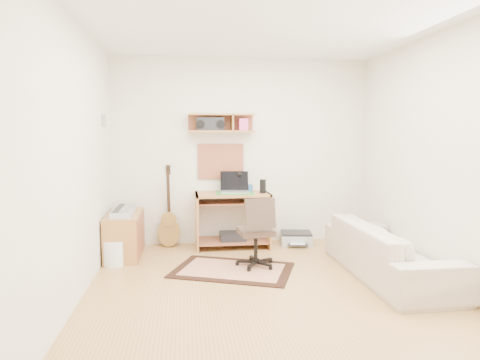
{
  "coord_description": "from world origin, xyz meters",
  "views": [
    {
      "loc": [
        -0.81,
        -3.98,
        1.54
      ],
      "look_at": [
        -0.15,
        1.05,
        1.0
      ],
      "focal_mm": 31.85,
      "sensor_mm": 36.0,
      "label": 1
    }
  ],
  "objects": [
    {
      "name": "floor",
      "position": [
        0.0,
        0.0,
        -0.01
      ],
      "size": [
        3.6,
        4.0,
        0.01
      ],
      "primitive_type": "cube",
      "color": "tan",
      "rests_on": "ground"
    },
    {
      "name": "ceiling",
      "position": [
        0.0,
        0.0,
        2.6
      ],
      "size": [
        3.6,
        4.0,
        0.01
      ],
      "primitive_type": "cube",
      "color": "white",
      "rests_on": "ground"
    },
    {
      "name": "back_wall",
      "position": [
        0.0,
        2.0,
        1.3
      ],
      "size": [
        3.6,
        0.01,
        2.6
      ],
      "primitive_type": "cube",
      "color": "#EDE5CE",
      "rests_on": "ground"
    },
    {
      "name": "left_wall",
      "position": [
        -1.8,
        0.0,
        1.3
      ],
      "size": [
        0.01,
        4.0,
        2.6
      ],
      "primitive_type": "cube",
      "color": "#EDE5CE",
      "rests_on": "ground"
    },
    {
      "name": "right_wall",
      "position": [
        1.8,
        0.0,
        1.3
      ],
      "size": [
        0.01,
        4.0,
        2.6
      ],
      "primitive_type": "cube",
      "color": "#EDE5CE",
      "rests_on": "ground"
    },
    {
      "name": "wall_shelf",
      "position": [
        -0.3,
        1.88,
        1.7
      ],
      "size": [
        0.9,
        0.25,
        0.26
      ],
      "primitive_type": "cube",
      "color": "#B3783F",
      "rests_on": "back_wall"
    },
    {
      "name": "cork_board",
      "position": [
        -0.3,
        1.98,
        1.17
      ],
      "size": [
        0.64,
        0.03,
        0.49
      ],
      "primitive_type": "cube",
      "color": "tan",
      "rests_on": "back_wall"
    },
    {
      "name": "wall_photo",
      "position": [
        -1.79,
        1.5,
        1.72
      ],
      "size": [
        0.02,
        0.2,
        0.15
      ],
      "primitive_type": "cube",
      "color": "#4C8CBF",
      "rests_on": "left_wall"
    },
    {
      "name": "desk",
      "position": [
        -0.16,
        1.73,
        0.38
      ],
      "size": [
        1.0,
        0.55,
        0.75
      ],
      "primitive_type": null,
      "color": "#B3783F",
      "rests_on": "floor"
    },
    {
      "name": "laptop",
      "position": [
        -0.14,
        1.71,
        0.9
      ],
      "size": [
        0.41,
        0.41,
        0.29
      ],
      "primitive_type": null,
      "rotation": [
        0.0,
        0.0,
        -0.08
      ],
      "color": "silver",
      "rests_on": "desk"
    },
    {
      "name": "speaker",
      "position": [
        0.25,
        1.68,
        0.84
      ],
      "size": [
        0.08,
        0.08,
        0.19
      ],
      "primitive_type": "cylinder",
      "color": "black",
      "rests_on": "desk"
    },
    {
      "name": "desk_lamp",
      "position": [
        -0.01,
        1.87,
        0.89
      ],
      "size": [
        0.09,
        0.09,
        0.28
      ],
      "primitive_type": null,
      "color": "black",
      "rests_on": "desk"
    },
    {
      "name": "pencil_cup",
      "position": [
        0.1,
        1.83,
        0.8
      ],
      "size": [
        0.07,
        0.07,
        0.1
      ],
      "primitive_type": "cylinder",
      "color": "#335D99",
      "rests_on": "desk"
    },
    {
      "name": "boombox",
      "position": [
        -0.45,
        1.87,
        1.68
      ],
      "size": [
        0.37,
        0.17,
        0.19
      ],
      "primitive_type": "cube",
      "color": "black",
      "rests_on": "wall_shelf"
    },
    {
      "name": "rug",
      "position": [
        -0.28,
        0.7,
        0.01
      ],
      "size": [
        1.53,
        1.29,
        0.02
      ],
      "primitive_type": "cube",
      "rotation": [
        0.0,
        0.0,
        -0.37
      ],
      "color": "beige",
      "rests_on": "floor"
    },
    {
      "name": "task_chair",
      "position": [
        0.0,
        0.79,
        0.42
      ],
      "size": [
        0.47,
        0.47,
        0.85
      ],
      "primitive_type": null,
      "rotation": [
        0.0,
        0.0,
        0.1
      ],
      "color": "#3A2B22",
      "rests_on": "floor"
    },
    {
      "name": "cabinet",
      "position": [
        -1.58,
        1.47,
        0.28
      ],
      "size": [
        0.4,
        0.9,
        0.55
      ],
      "primitive_type": "cube",
      "color": "#B3783F",
      "rests_on": "floor"
    },
    {
      "name": "music_keyboard",
      "position": [
        -1.58,
        1.47,
        0.58
      ],
      "size": [
        0.24,
        0.75,
        0.07
      ],
      "primitive_type": "cube",
      "color": "#B2B5BA",
      "rests_on": "cabinet"
    },
    {
      "name": "guitar",
      "position": [
        -1.03,
        1.86,
        0.57
      ],
      "size": [
        0.31,
        0.2,
        1.13
      ],
      "primitive_type": null,
      "rotation": [
        0.0,
        0.0,
        -0.04
      ],
      "color": "olive",
      "rests_on": "floor"
    },
    {
      "name": "waste_basket",
      "position": [
        -1.65,
        1.07,
        0.15
      ],
      "size": [
        0.27,
        0.27,
        0.29
      ],
      "primitive_type": "cylinder",
      "rotation": [
        0.0,
        0.0,
        -0.11
      ],
      "color": "white",
      "rests_on": "floor"
    },
    {
      "name": "printer",
      "position": [
        0.75,
        1.76,
        0.09
      ],
      "size": [
        0.48,
        0.4,
        0.16
      ],
      "primitive_type": "cube",
      "rotation": [
        0.0,
        0.0,
        -0.15
      ],
      "color": "#A5A8AA",
      "rests_on": "floor"
    },
    {
      "name": "sofa",
      "position": [
        1.38,
        0.3,
        0.38
      ],
      "size": [
        0.57,
        1.96,
        0.76
      ],
      "primitive_type": "imported",
      "rotation": [
        0.0,
        0.0,
        1.57
      ],
      "color": "#BEAC97",
      "rests_on": "floor"
    }
  ]
}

